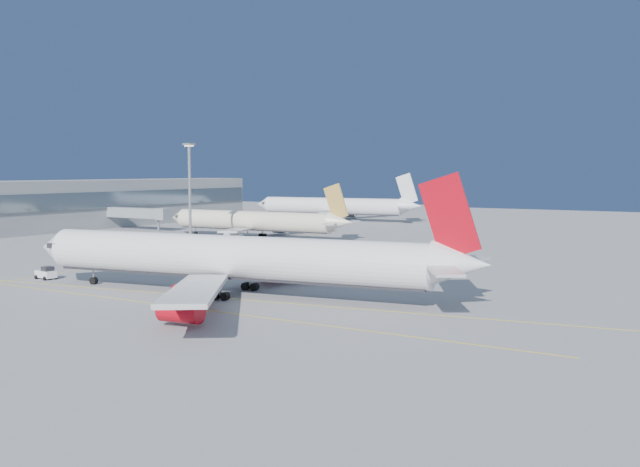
# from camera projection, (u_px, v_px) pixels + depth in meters

# --- Properties ---
(ground) EXTENTS (500.00, 500.00, 0.00)m
(ground) POSITION_uv_depth(u_px,v_px,m) (247.00, 292.00, 105.79)
(ground) COLOR slate
(ground) RESTS_ON ground
(terminal) EXTENTS (18.40, 110.00, 15.00)m
(terminal) POSITION_uv_depth(u_px,v_px,m) (121.00, 202.00, 236.42)
(terminal) COLOR gray
(terminal) RESTS_ON ground
(jet_bridge) EXTENTS (23.60, 3.60, 6.90)m
(jet_bridge) POSITION_uv_depth(u_px,v_px,m) (141.00, 213.00, 214.39)
(jet_bridge) COLOR gray
(jet_bridge) RESTS_ON ground
(taxiway_lines) EXTENTS (118.86, 140.00, 0.02)m
(taxiway_lines) POSITION_uv_depth(u_px,v_px,m) (199.00, 279.00, 118.71)
(taxiway_lines) COLOR yellow
(taxiway_lines) RESTS_ON ground
(airliner_virgin) EXTENTS (72.17, 64.26, 17.83)m
(airliner_virgin) POSITION_uv_depth(u_px,v_px,m) (239.00, 258.00, 102.39)
(airliner_virgin) COLOR white
(airliner_virgin) RESTS_ON ground
(airliner_etihad) EXTENTS (56.91, 52.56, 14.86)m
(airliner_etihad) POSITION_uv_depth(u_px,v_px,m) (256.00, 221.00, 189.81)
(airliner_etihad) COLOR beige
(airliner_etihad) RESTS_ON ground
(airliner_third) EXTENTS (64.13, 58.79, 17.20)m
(airliner_third) POSITION_uv_depth(u_px,v_px,m) (336.00, 206.00, 255.48)
(airliner_third) COLOR white
(airliner_third) RESTS_ON ground
(pushback_tug) EXTENTS (4.05, 2.78, 2.15)m
(pushback_tug) POSITION_uv_depth(u_px,v_px,m) (46.00, 273.00, 118.09)
(pushback_tug) COLOR white
(pushback_tug) RESTS_ON ground
(light_mast) EXTENTS (2.10, 2.10, 24.28)m
(light_mast) POSITION_uv_depth(u_px,v_px,m) (190.00, 186.00, 165.26)
(light_mast) COLOR gray
(light_mast) RESTS_ON ground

